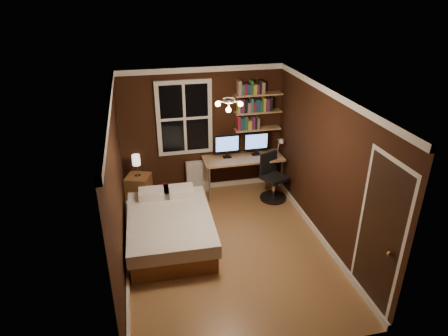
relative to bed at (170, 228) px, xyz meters
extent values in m
plane|color=olive|center=(0.86, -0.35, -0.27)|extent=(4.20, 4.20, 0.00)
cube|color=black|center=(0.86, 1.75, 0.98)|extent=(3.20, 0.04, 2.50)
cube|color=black|center=(-0.74, -0.35, 0.98)|extent=(0.04, 4.20, 2.50)
cube|color=black|center=(2.46, -0.35, 0.98)|extent=(0.04, 4.20, 2.50)
cube|color=white|center=(0.86, -0.35, 2.23)|extent=(3.20, 4.20, 0.02)
cube|color=silver|center=(0.51, 1.71, 1.28)|extent=(1.06, 0.06, 1.46)
sphere|color=#B88741|center=(2.41, -2.20, 0.73)|extent=(0.06, 0.06, 0.06)
cube|color=tan|center=(1.94, 1.63, 0.98)|extent=(0.92, 0.22, 0.03)
cube|color=tan|center=(1.94, 1.63, 1.33)|extent=(0.92, 0.22, 0.03)
cube|color=tan|center=(1.94, 1.63, 1.68)|extent=(0.92, 0.22, 0.03)
cube|color=brown|center=(0.00, -0.03, -0.13)|extent=(1.31, 1.83, 0.29)
cube|color=silver|center=(0.00, -0.03, 0.13)|extent=(1.38, 1.89, 0.22)
cube|color=white|center=(-0.20, 0.68, 0.30)|extent=(0.53, 0.37, 0.13)
cube|color=white|center=(0.23, 0.67, 0.30)|extent=(0.53, 0.37, 0.13)
cube|color=brown|center=(-0.46, 1.50, 0.00)|extent=(0.55, 0.55, 0.53)
cube|color=silver|center=(0.71, 1.63, 0.05)|extent=(0.43, 0.15, 0.65)
cube|color=tan|center=(1.61, 1.43, 0.46)|extent=(1.58, 0.59, 0.04)
cylinder|color=beige|center=(0.88, 1.18, 0.09)|extent=(0.04, 0.04, 0.71)
cylinder|color=beige|center=(2.33, 1.18, 0.09)|extent=(0.04, 0.04, 0.71)
cylinder|color=beige|center=(0.88, 1.69, 0.09)|extent=(0.04, 0.04, 0.71)
cylinder|color=beige|center=(2.33, 1.69, 0.09)|extent=(0.04, 0.04, 0.71)
cylinder|color=black|center=(2.11, 0.98, -0.24)|extent=(0.52, 0.52, 0.05)
cylinder|color=silver|center=(2.11, 0.98, -0.03)|extent=(0.06, 0.06, 0.38)
cube|color=black|center=(2.11, 0.98, 0.19)|extent=(0.55, 0.55, 0.07)
cube|color=black|center=(2.04, 1.15, 0.45)|extent=(0.39, 0.20, 0.44)
camera|label=1|loc=(-0.34, -5.50, 3.69)|focal=32.00mm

